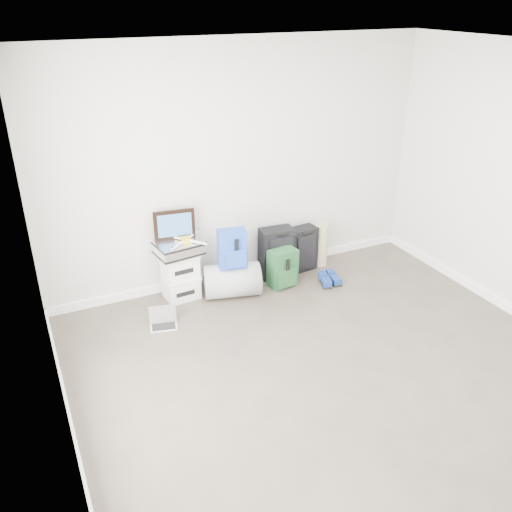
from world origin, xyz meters
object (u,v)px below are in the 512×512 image
duffel_bag (232,280)px  large_suitcase (277,253)px  briefcase (179,248)px  boxes_stack (181,276)px  carry_on (302,249)px  laptop (163,322)px

duffel_bag → large_suitcase: size_ratio=1.01×
briefcase → large_suitcase: (1.19, 0.00, -0.30)m
boxes_stack → carry_on: bearing=-3.2°
briefcase → carry_on: (1.55, 0.02, -0.33)m
briefcase → large_suitcase: size_ratio=0.78×
boxes_stack → duffel_bag: boxes_stack is taller
boxes_stack → briefcase: (0.00, 0.00, 0.34)m
carry_on → laptop: size_ratio=1.75×
duffel_bag → boxes_stack: bearing=173.2°
briefcase → duffel_bag: briefcase is taller
boxes_stack → large_suitcase: 1.19m
laptop → duffel_bag: bearing=30.2°
briefcase → carry_on: bearing=-6.6°
duffel_bag → carry_on: carry_on is taller
boxes_stack → briefcase: bearing=86.1°
duffel_bag → carry_on: 1.05m
carry_on → laptop: (-1.90, -0.50, -0.23)m
large_suitcase → laptop: 1.64m
duffel_bag → laptop: 0.93m
briefcase → laptop: 0.81m
briefcase → carry_on: 1.58m
large_suitcase → laptop: large_suitcase is taller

